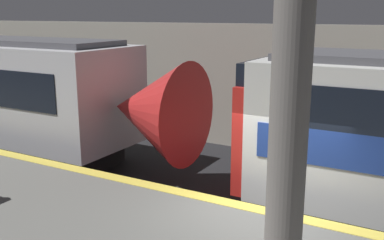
{
  "coord_description": "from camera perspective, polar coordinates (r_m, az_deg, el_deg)",
  "views": [
    {
      "loc": [
        2.47,
        -6.86,
        4.38
      ],
      "look_at": [
        -1.91,
        0.94,
        2.25
      ],
      "focal_mm": 42.0,
      "sensor_mm": 36.0,
      "label": 1
    }
  ],
  "objects": [
    {
      "name": "station_rear_barrier",
      "position": [
        13.82,
        18.64,
        2.93
      ],
      "size": [
        50.0,
        0.15,
        4.06
      ],
      "color": "#B2AD9E",
      "rests_on": "ground"
    },
    {
      "name": "support_pillar_near",
      "position": [
        5.73,
        12.25,
        0.63
      ],
      "size": [
        0.5,
        0.5,
        4.02
      ],
      "color": "slate",
      "rests_on": "platform"
    }
  ]
}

